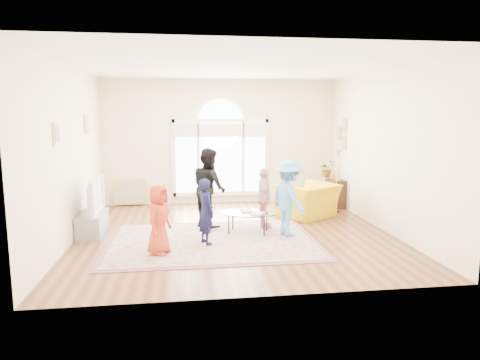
{
  "coord_description": "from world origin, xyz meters",
  "views": [
    {
      "loc": [
        -0.97,
        -8.09,
        2.3
      ],
      "look_at": [
        0.15,
        0.3,
        1.01
      ],
      "focal_mm": 32.0,
      "sensor_mm": 36.0,
      "label": 1
    }
  ],
  "objects": [
    {
      "name": "child_pink",
      "position": [
        0.64,
        0.28,
        0.63
      ],
      "size": [
        0.39,
        0.75,
        1.22
      ],
      "primitive_type": "imported",
      "rotation": [
        0.0,
        0.0,
        1.44
      ],
      "color": "#E3A2AE",
      "rests_on": "area_rug"
    },
    {
      "name": "floor_lamp",
      "position": [
        2.63,
        1.53,
        1.28
      ],
      "size": [
        0.31,
        0.31,
        1.51
      ],
      "color": "black",
      "rests_on": "ground"
    },
    {
      "name": "tv_console",
      "position": [
        -2.75,
        0.3,
        0.21
      ],
      "size": [
        0.45,
        1.0,
        0.42
      ],
      "primitive_type": "cube",
      "color": "gray",
      "rests_on": "ground"
    },
    {
      "name": "child_black",
      "position": [
        -0.46,
        0.55,
        0.83
      ],
      "size": [
        0.84,
        0.95,
        1.62
      ],
      "primitive_type": "imported",
      "rotation": [
        0.0,
        0.0,
        1.91
      ],
      "color": "black",
      "rests_on": "area_rug"
    },
    {
      "name": "television",
      "position": [
        -2.74,
        0.3,
        0.76
      ],
      "size": [
        0.18,
        1.17,
        0.67
      ],
      "color": "black",
      "rests_on": "tv_console"
    },
    {
      "name": "ground",
      "position": [
        0.0,
        0.0,
        0.0
      ],
      "size": [
        6.0,
        6.0,
        0.0
      ],
      "primitive_type": "plane",
      "color": "#533017",
      "rests_on": "ground"
    },
    {
      "name": "potted_plant",
      "position": [
        2.7,
        2.45,
        0.92
      ],
      "size": [
        0.48,
        0.45,
        0.44
      ],
      "primitive_type": "imported",
      "rotation": [
        0.0,
        0.0,
        0.32
      ],
      "color": "#33722D",
      "rests_on": "plant_pedestal"
    },
    {
      "name": "child_navy",
      "position": [
        -0.59,
        -0.68,
        0.61
      ],
      "size": [
        0.43,
        0.51,
        1.18
      ],
      "primitive_type": "imported",
      "rotation": [
        0.0,
        0.0,
        1.99
      ],
      "color": "#121439",
      "rests_on": "area_rug"
    },
    {
      "name": "room_shell",
      "position": [
        0.01,
        2.83,
        1.57
      ],
      "size": [
        6.0,
        6.0,
        6.0
      ],
      "color": "beige",
      "rests_on": "ground"
    },
    {
      "name": "area_rug",
      "position": [
        -0.47,
        -0.5,
        0.01
      ],
      "size": [
        3.6,
        2.6,
        0.02
      ],
      "primitive_type": "cube",
      "color": "#C0A992",
      "rests_on": "ground"
    },
    {
      "name": "plant_pedestal",
      "position": [
        2.7,
        2.45,
        0.35
      ],
      "size": [
        0.2,
        0.2,
        0.7
      ],
      "primitive_type": "cylinder",
      "color": "white",
      "rests_on": "ground"
    },
    {
      "name": "side_cabinet",
      "position": [
        2.78,
        2.01,
        0.35
      ],
      "size": [
        0.4,
        0.5,
        0.7
      ],
      "primitive_type": "cube",
      "color": "black",
      "rests_on": "ground"
    },
    {
      "name": "rug_border",
      "position": [
        -0.47,
        -0.5,
        0.01
      ],
      "size": [
        3.8,
        2.8,
        0.01
      ],
      "primitive_type": "cube",
      "color": "#825252",
      "rests_on": "ground"
    },
    {
      "name": "armchair",
      "position": [
        1.82,
        1.11,
        0.38
      ],
      "size": [
        1.53,
        1.49,
        0.76
      ],
      "primitive_type": "imported",
      "rotation": [
        0.0,
        0.0,
        3.7
      ],
      "color": "gold",
      "rests_on": "ground"
    },
    {
      "name": "coffee_table",
      "position": [
        0.26,
        -0.06,
        0.4
      ],
      "size": [
        1.24,
        0.99,
        0.54
      ],
      "rotation": [
        0.0,
        0.0,
        -0.31
      ],
      "color": "silver",
      "rests_on": "ground"
    },
    {
      "name": "child_red",
      "position": [
        -1.39,
        -1.13,
        0.6
      ],
      "size": [
        0.57,
        0.67,
        1.16
      ],
      "primitive_type": "imported",
      "rotation": [
        0.0,
        0.0,
        1.14
      ],
      "color": "#C23E22",
      "rests_on": "area_rug"
    },
    {
      "name": "child_blue",
      "position": [
        0.99,
        -0.32,
        0.74
      ],
      "size": [
        0.82,
        1.06,
        1.44
      ],
      "primitive_type": "imported",
      "rotation": [
        0.0,
        0.0,
        1.92
      ],
      "color": "#5BA1E3",
      "rests_on": "area_rug"
    },
    {
      "name": "leaning_picture",
      "position": [
        -2.34,
        2.9,
        0.0
      ],
      "size": [
        0.8,
        0.14,
        0.62
      ],
      "primitive_type": "cube",
      "rotation": [
        -0.14,
        0.0,
        0.0
      ],
      "color": "tan",
      "rests_on": "ground"
    }
  ]
}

